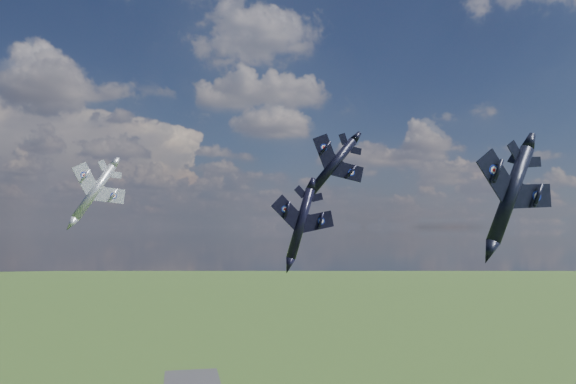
{
  "coord_description": "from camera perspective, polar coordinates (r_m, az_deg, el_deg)",
  "views": [
    {
      "loc": [
        -8.87,
        -66.52,
        77.83
      ],
      "look_at": [
        6.69,
        11.63,
        82.84
      ],
      "focal_mm": 35.0,
      "sensor_mm": 36.0,
      "label": 1
    }
  ],
  "objects": [
    {
      "name": "jet_high_navy",
      "position": [
        96.41,
        4.54,
        2.65
      ],
      "size": [
        11.93,
        16.85,
        10.12
      ],
      "primitive_type": null,
      "rotation": [
        0.0,
        0.7,
        0.05
      ],
      "color": "black"
    },
    {
      "name": "jet_left_silver",
      "position": [
        96.73,
        -19.08,
        0.03
      ],
      "size": [
        14.97,
        17.29,
        8.23
      ],
      "primitive_type": null,
      "rotation": [
        0.0,
        0.58,
        0.38
      ],
      "color": "gray"
    },
    {
      "name": "jet_right_navy",
      "position": [
        60.38,
        21.67,
        -0.24
      ],
      "size": [
        12.53,
        15.79,
        7.16
      ],
      "primitive_type": null,
      "rotation": [
        0.0,
        0.44,
        0.14
      ],
      "color": "black"
    },
    {
      "name": "jet_lead_navy",
      "position": [
        75.95,
        1.3,
        -3.21
      ],
      "size": [
        11.36,
        14.42,
        5.44
      ],
      "primitive_type": null,
      "rotation": [
        0.0,
        0.29,
        0.1
      ],
      "color": "black"
    }
  ]
}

